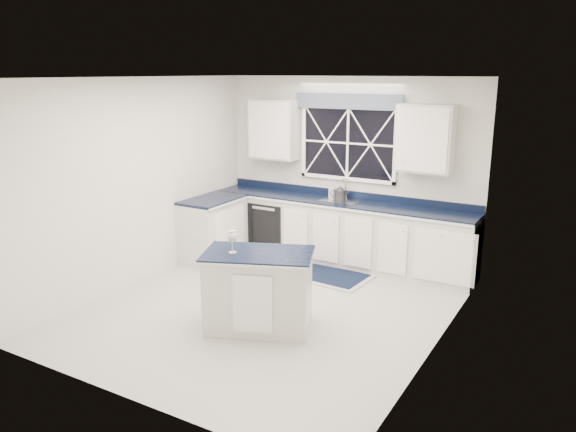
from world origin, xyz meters
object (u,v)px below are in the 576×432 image
Objects in this scene: dishwasher at (275,226)px; faucet at (345,188)px; kettle at (340,193)px; soap_bottle at (333,190)px; island at (259,290)px; wine_glass at (232,237)px.

faucet reaches higher than dishwasher.
kettle is 1.44× the size of soap_bottle.
soap_bottle is (0.89, 0.22, 0.63)m from dishwasher.
island is 7.06× the size of soap_bottle.
island is 4.90× the size of kettle.
faucet is 0.22m from soap_bottle.
faucet is 1.22× the size of wine_glass.
wine_glass is (-0.02, -2.68, 0.01)m from kettle.
soap_bottle is at bearing 128.16° from kettle.
island is at bearing -86.14° from faucet.
island is 2.61m from kettle.
island is 2.76m from soap_bottle.
faucet is at bearing 53.88° from kettle.
kettle reaches higher than dishwasher.
wine_glass is (1.04, -2.58, 0.63)m from dishwasher.
faucet is at bearing 71.71° from island.
dishwasher is 2.72× the size of faucet.
faucet is 0.12m from kettle.
kettle is 1.12× the size of wine_glass.
kettle is at bearing -109.21° from faucet.
soap_bottle is at bearing 93.21° from wine_glass.
faucet is at bearing -6.82° from soap_bottle.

